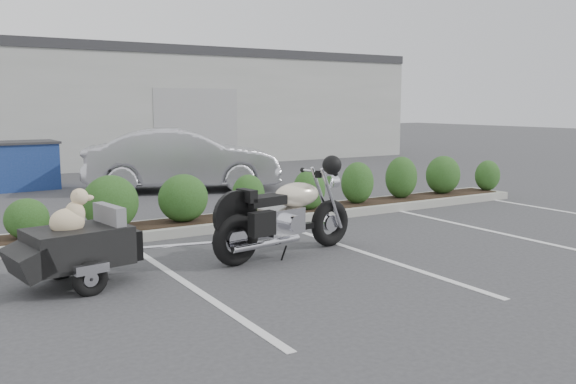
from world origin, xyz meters
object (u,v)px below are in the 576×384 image
pet_trailer (76,245)px  dumpster (19,165)px  sedan (183,160)px  motorcycle (287,216)px

pet_trailer → dumpster: 9.07m
dumpster → pet_trailer: bearing=-96.6°
sedan → dumpster: 4.07m
dumpster → motorcycle: bearing=-79.2°
motorcycle → pet_trailer: size_ratio=1.23×
sedan → pet_trailer: bearing=170.3°
motorcycle → dumpster: motorcycle is taller
motorcycle → dumpster: 9.32m
motorcycle → dumpster: size_ratio=1.30×
sedan → dumpster: sedan is taller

